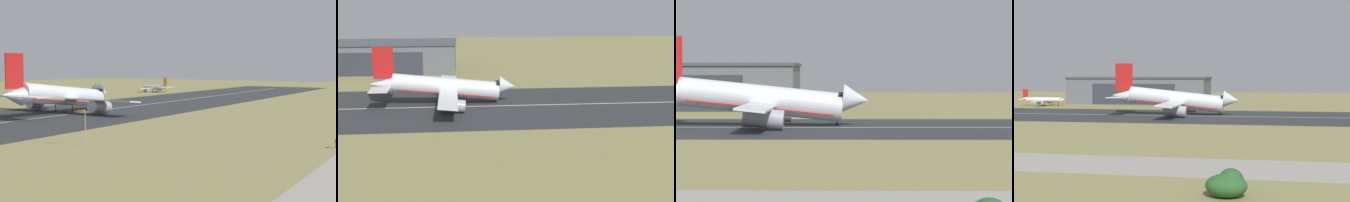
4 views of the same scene
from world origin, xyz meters
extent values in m
plane|color=olive|center=(0.00, 59.88, 0.00)|extent=(656.19, 656.19, 0.00)
cube|color=#2B2D30|center=(0.00, 119.76, 0.03)|extent=(416.19, 55.88, 0.06)
cube|color=silver|center=(0.00, 119.76, 0.07)|extent=(374.57, 0.70, 0.01)
cube|color=slate|center=(-38.07, 198.14, 6.39)|extent=(69.92, 31.10, 12.78)
cube|color=#424751|center=(-38.07, 198.14, 13.23)|extent=(70.92, 32.10, 0.90)
cube|color=#2D333D|center=(-38.07, 182.53, 5.11)|extent=(41.95, 0.12, 10.22)
cylinder|color=silver|center=(-5.40, 124.56, 5.50)|extent=(34.11, 6.39, 9.26)
cone|color=silver|center=(14.04, 124.85, 5.50)|extent=(5.95, 5.97, 6.39)
cone|color=silver|center=(-25.73, 124.25, 6.55)|extent=(7.64, 5.41, 5.98)
cube|color=black|center=(11.13, 124.81, 6.67)|extent=(1.21, 5.01, 0.55)
cube|color=red|center=(-5.40, 124.56, 3.88)|extent=(30.19, 6.04, 3.27)
cube|color=silver|center=(-4.50, 109.48, 4.47)|extent=(5.89, 24.39, 0.96)
cylinder|color=#A8A8B2|center=(-3.43, 111.44, 2.39)|extent=(8.03, 3.77, 4.40)
cube|color=silver|center=(-4.96, 139.66, 4.47)|extent=(5.89, 24.39, 0.96)
cylinder|color=#A8A8B2|center=(-3.83, 137.73, 2.39)|extent=(8.03, 3.77, 4.40)
cube|color=red|center=(-24.67, 124.27, 13.43)|extent=(6.40, 0.38, 10.00)
cube|color=silver|center=(-24.96, 116.82, 6.38)|extent=(5.73, 9.08, 0.24)
cube|color=silver|center=(-25.18, 131.70, 6.38)|extent=(5.73, 9.08, 0.24)
cylinder|color=black|center=(10.20, 124.79, 1.28)|extent=(0.24, 0.24, 2.56)
cylinder|color=black|center=(10.20, 124.79, 0.22)|extent=(0.84, 0.84, 0.44)
cylinder|color=black|center=(-5.18, 121.03, 1.28)|extent=(0.24, 0.24, 2.56)
cylinder|color=black|center=(-5.18, 121.03, 0.22)|extent=(0.84, 0.84, 0.44)
cylinder|color=black|center=(-5.29, 128.09, 1.28)|extent=(0.24, 0.24, 2.56)
cylinder|color=black|center=(-5.29, 128.09, 0.22)|extent=(0.84, 0.84, 0.44)
camera|label=1|loc=(-113.54, 19.38, 14.90)|focal=50.00mm
camera|label=2|loc=(-0.68, -22.95, 33.11)|focal=50.00mm
camera|label=3|loc=(13.14, -37.93, 11.15)|focal=85.00mm
camera|label=4|loc=(25.63, -38.98, 13.14)|focal=50.00mm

